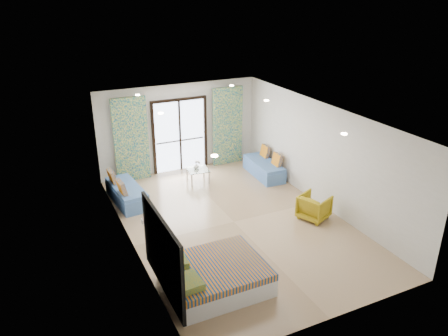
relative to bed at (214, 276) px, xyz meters
name	(u,v)px	position (x,y,z in m)	size (l,w,h in m)	color
floor	(234,222)	(1.48, 2.10, -0.27)	(5.00, 7.50, 0.01)	#967959
ceiling	(235,116)	(1.48, 2.10, 2.43)	(5.00, 7.50, 0.01)	silver
wall_back	(179,128)	(1.48, 5.85, 1.08)	(5.00, 0.01, 2.70)	silver
wall_front	(338,253)	(1.48, -1.65, 1.08)	(5.00, 0.01, 2.70)	silver
wall_left	(129,191)	(-1.02, 2.10, 1.08)	(0.01, 7.50, 2.70)	silver
wall_right	(321,155)	(3.98, 2.10, 1.08)	(0.01, 7.50, 2.70)	silver
balcony_door	(180,131)	(1.48, 5.82, 0.99)	(1.76, 0.08, 2.28)	black
balcony_rail	(180,140)	(1.48, 5.83, 0.68)	(1.52, 0.03, 0.04)	#595451
curtain_left	(131,140)	(-0.07, 5.67, 0.98)	(1.00, 0.10, 2.50)	silver
curtain_right	(228,126)	(3.03, 5.67, 0.98)	(1.00, 0.10, 2.50)	silver
downlight_a	(214,156)	(0.08, 0.10, 2.40)	(0.12, 0.12, 0.02)	#FFE0B2
downlight_b	(344,134)	(2.88, 0.10, 2.40)	(0.12, 0.12, 0.02)	#FFE0B2
downlight_c	(161,113)	(0.08, 3.10, 2.40)	(0.12, 0.12, 0.02)	#FFE0B2
downlight_d	(266,100)	(2.88, 3.10, 2.40)	(0.12, 0.12, 0.02)	#FFE0B2
downlight_e	(138,95)	(0.08, 5.10, 2.40)	(0.12, 0.12, 0.02)	#FFE0B2
downlight_f	(232,85)	(2.88, 5.10, 2.40)	(0.12, 0.12, 0.02)	#FFE0B2
headboard	(162,254)	(-0.98, 0.00, 0.78)	(0.06, 2.10, 1.50)	black
switch_plate	(142,222)	(-0.99, 1.25, 0.78)	(0.02, 0.10, 0.10)	silver
bed	(214,276)	(0.00, 0.00, 0.00)	(1.87, 1.52, 0.64)	silver
daybed_left	(126,193)	(-0.64, 4.29, -0.01)	(0.81, 1.75, 0.84)	#4971AF
daybed_right	(264,168)	(3.59, 4.27, -0.02)	(0.72, 1.68, 0.81)	#4971AF
coffee_table	(198,171)	(1.58, 4.70, 0.08)	(0.66, 0.66, 0.69)	silver
vase	(196,166)	(1.56, 4.76, 0.21)	(0.16, 0.17, 0.16)	white
armchair	(314,206)	(3.35, 1.43, 0.08)	(0.67, 0.63, 0.69)	#AD9316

